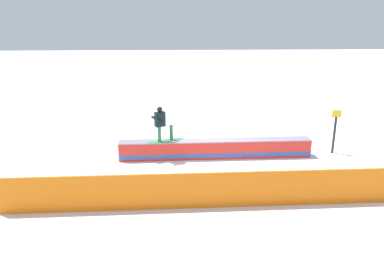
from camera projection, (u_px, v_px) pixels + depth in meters
The scene contains 5 objects.
ground_plane at pixel (215, 158), 15.02m from camera, with size 120.00×120.00×0.00m, color white.
grind_box at pixel (216, 150), 14.92m from camera, with size 7.96×0.68×0.78m.
snowboarder at pixel (161, 123), 14.38m from camera, with size 1.48×0.88×1.47m.
safety_fence at pixel (231, 190), 10.86m from camera, with size 13.93×0.06×1.15m, color orange.
trail_marker at pixel (335, 130), 15.28m from camera, with size 0.40×0.10×1.90m.
Camera 1 is at (1.69, 13.98, 5.45)m, focal length 33.57 mm.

